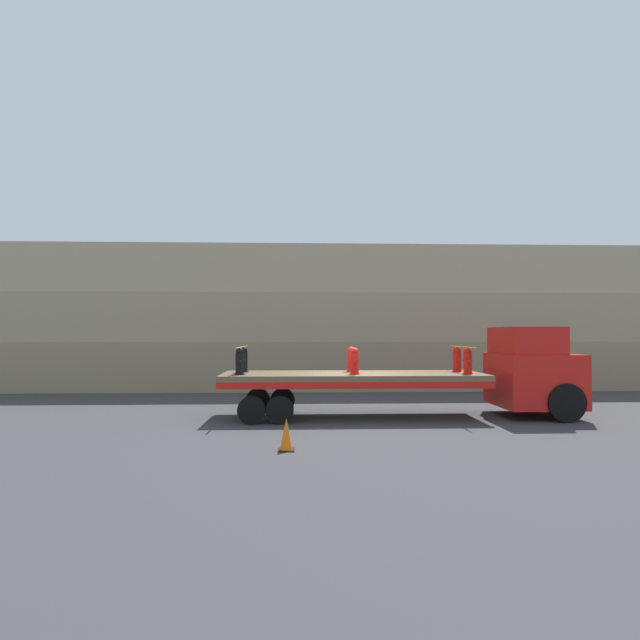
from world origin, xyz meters
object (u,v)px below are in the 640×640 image
Objects in this scene: fire_hydrant_red_near_2 at (468,361)px; flatbed_trailer at (338,381)px; fire_hydrant_red_far_1 at (351,360)px; fire_hydrant_black_near_0 at (240,362)px; fire_hydrant_red_near_1 at (355,361)px; fire_hydrant_black_far_0 at (244,360)px; truck_cab at (535,371)px; traffic_cone at (286,435)px; fire_hydrant_red_far_2 at (457,359)px.

flatbed_trailer is at bearing 172.43° from fire_hydrant_red_near_2.
fire_hydrant_black_near_0 is at bearing -163.17° from fire_hydrant_red_far_1.
fire_hydrant_black_far_0 is at bearing 163.17° from fire_hydrant_red_near_1.
fire_hydrant_red_near_2 is at bearing -8.60° from fire_hydrant_black_far_0.
truck_cab is 5.88m from fire_hydrant_red_far_1.
traffic_cone is at bearing -72.84° from fire_hydrant_black_far_0.
flatbed_trailer is 4.07m from fire_hydrant_red_far_2.
fire_hydrant_black_far_0 is 3.65m from fire_hydrant_red_near_1.
fire_hydrant_red_near_1 is at bearing 180.00° from fire_hydrant_red_near_2.
traffic_cone is at bearing -68.57° from fire_hydrant_black_near_0.
fire_hydrant_red_near_2 reaches higher than flatbed_trailer.
traffic_cone is (-1.96, -3.91, -1.43)m from fire_hydrant_red_near_1.
fire_hydrant_red_far_2 is at bearing 90.00° from fire_hydrant_red_near_2.
fire_hydrant_black_near_0 is at bearing -170.04° from flatbed_trailer.
flatbed_trailer is 9.97× the size of fire_hydrant_black_far_0.
fire_hydrant_red_near_2 is 1.00× the size of fire_hydrant_red_far_2.
fire_hydrant_black_far_0 is 5.39m from traffic_cone.
flatbed_trailer is at bearing -172.43° from fire_hydrant_red_far_2.
fire_hydrant_red_near_1 and fire_hydrant_red_far_1 have the same top height.
fire_hydrant_black_far_0 and fire_hydrant_red_far_1 have the same top height.
fire_hydrant_black_near_0 is 1.00× the size of fire_hydrant_red_far_1.
truck_cab is at bearing -5.17° from fire_hydrant_red_far_1.
fire_hydrant_black_far_0 is at bearing 90.00° from fire_hydrant_black_near_0.
fire_hydrant_black_near_0 is 1.00× the size of fire_hydrant_red_far_2.
fire_hydrant_red_near_1 is at bearing -16.83° from fire_hydrant_black_far_0.
fire_hydrant_red_near_2 and fire_hydrant_red_far_2 have the same top height.
traffic_cone is at bearing -150.43° from truck_cab.
truck_cab is at bearing 3.24° from fire_hydrant_black_near_0.
truck_cab is 9.37m from fire_hydrant_black_near_0.
traffic_cone is at bearing -116.69° from fire_hydrant_red_near_1.
fire_hydrant_black_far_0 is 1.00× the size of fire_hydrant_red_far_1.
fire_hydrant_black_near_0 and fire_hydrant_red_near_2 have the same top height.
traffic_cone is at bearing -137.73° from fire_hydrant_red_far_2.
fire_hydrant_black_near_0 is at bearing -90.00° from fire_hydrant_black_far_0.
fire_hydrant_red_near_1 is 1.00× the size of fire_hydrant_red_near_2.
fire_hydrant_red_near_1 is 3.65m from fire_hydrant_red_far_2.
fire_hydrant_black_near_0 is 1.00× the size of fire_hydrant_red_near_2.
traffic_cone is at bearing -108.45° from flatbed_trailer.
flatbed_trailer is at bearing 9.96° from fire_hydrant_black_near_0.
fire_hydrant_black_far_0 and fire_hydrant_red_far_2 have the same top height.
fire_hydrant_red_far_1 is at bearing 180.00° from fire_hydrant_red_far_2.
truck_cab reaches higher than fire_hydrant_red_far_2.
fire_hydrant_red_near_1 is (3.50, -1.06, 0.00)m from fire_hydrant_black_far_0.
truck_cab is at bearing -12.66° from fire_hydrant_red_far_2.
fire_hydrant_black_near_0 is 6.99m from fire_hydrant_red_near_2.
truck_cab reaches higher than flatbed_trailer.
fire_hydrant_red_near_1 is 1.00× the size of fire_hydrant_red_far_2.
fire_hydrant_black_near_0 is 1.00× the size of fire_hydrant_red_near_1.
fire_hydrant_red_near_2 is 1.06m from fire_hydrant_red_far_2.
fire_hydrant_red_near_2 is 1.13× the size of traffic_cone.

